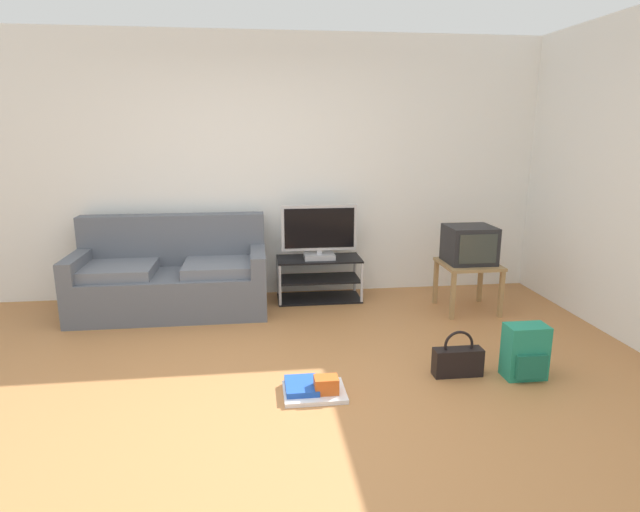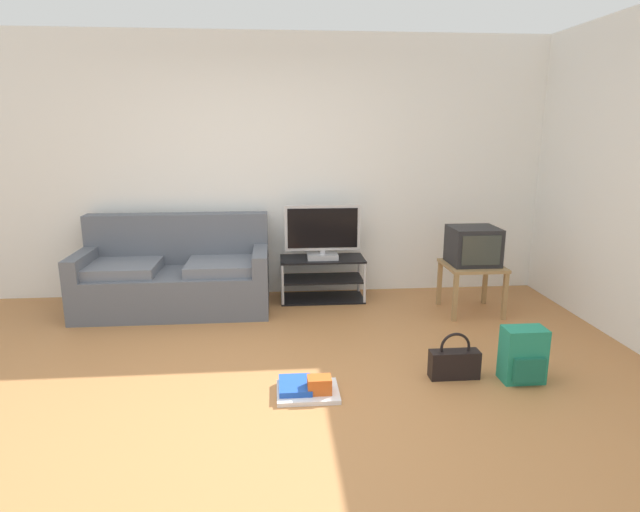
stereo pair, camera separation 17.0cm
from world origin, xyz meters
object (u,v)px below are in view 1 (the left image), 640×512
flat_tv (319,232)px  crt_tv (469,244)px  couch (172,278)px  handbag (458,360)px  side_table (468,270)px  backpack (525,352)px  floor_tray (314,389)px  tv_stand (319,279)px

flat_tv → crt_tv: 1.49m
couch → handbag: 2.85m
side_table → handbag: size_ratio=1.51×
backpack → side_table: bearing=104.3°
flat_tv → backpack: bearing=-57.3°
couch → floor_tray: 2.25m
couch → handbag: size_ratio=5.13×
tv_stand → handbag: 2.04m
side_table → floor_tray: bearing=-138.1°
backpack → tv_stand: bearing=142.9°
floor_tray → side_table: bearing=41.9°
handbag → floor_tray: size_ratio=0.85×
backpack → handbag: backpack is taller
tv_stand → crt_tv: 1.56m
flat_tv → handbag: flat_tv is taller
couch → floor_tray: (1.19, -1.88, -0.29)m
flat_tv → crt_tv: bearing=-18.7°
side_table → handbag: 1.53m
side_table → floor_tray: size_ratio=1.28×
flat_tv → backpack: 2.37m
side_table → couch: bearing=172.8°
flat_tv → handbag: bearing=-67.1°
side_table → floor_tray: side_table is taller
couch → backpack: 3.28m
side_table → floor_tray: 2.30m
floor_tray → crt_tv: bearing=42.2°
flat_tv → floor_tray: bearing=-98.1°
crt_tv → tv_stand: bearing=160.4°
couch → flat_tv: (1.47, 0.13, 0.39)m
flat_tv → floor_tray: flat_tv is taller
tv_stand → backpack: (1.25, -1.97, -0.03)m
tv_stand → flat_tv: (0.00, -0.02, 0.50)m
backpack → floor_tray: (-1.54, -0.07, -0.15)m
tv_stand → handbag: (0.79, -1.88, -0.11)m
side_table → crt_tv: bearing=90.0°
couch → flat_tv: 1.53m
side_table → flat_tv: bearing=160.7°
tv_stand → floor_tray: (-0.29, -2.03, -0.18)m
flat_tv → floor_tray: (-0.29, -2.01, -0.68)m
couch → tv_stand: (1.47, 0.15, -0.11)m
side_table → crt_tv: (-0.00, 0.02, 0.25)m
flat_tv → backpack: (1.25, -1.94, -0.53)m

